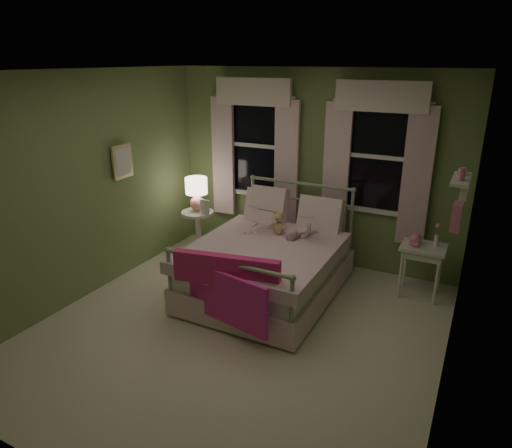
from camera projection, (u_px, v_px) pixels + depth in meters
The scene contains 18 objects.
room_shell at pixel (236, 214), 4.37m from camera, with size 4.20×4.20×4.20m.
bed at pixel (268, 264), 5.47m from camera, with size 1.58×2.04×1.18m.
pink_throw at pixel (225, 282), 4.54m from camera, with size 1.10×0.35×0.71m.
child_left at pixel (264, 206), 5.75m from camera, with size 0.28×0.18×0.76m, color #F7D1DD.
child_right at pixel (305, 217), 5.53m from camera, with size 0.31×0.24×0.64m, color #F7D1DD.
book_left at pixel (255, 210), 5.54m from camera, with size 0.20×0.27×0.03m, color beige.
book_right at pixel (298, 221), 5.31m from camera, with size 0.20×0.27×0.02m, color beige.
teddy_bear at pixel (279, 225), 5.55m from camera, with size 0.22×0.17×0.29m.
nightstand_left at pixel (198, 227), 6.56m from camera, with size 0.46×0.46×0.65m.
table_lamp at pixel (196, 191), 6.37m from camera, with size 0.31×0.31×0.48m.
book_nightstand at pixel (200, 214), 6.37m from camera, with size 0.16×0.22×0.02m, color beige.
nightstand_right at pixel (423, 254), 5.33m from camera, with size 0.50×0.40×0.64m.
pink_toy at pixel (415, 240), 5.32m from camera, with size 0.14×0.19×0.14m.
bud_vase at pixel (437, 235), 5.24m from camera, with size 0.06×0.06×0.28m.
window_left at pixel (254, 141), 6.32m from camera, with size 1.34×0.13×1.96m.
window_right at pixel (377, 152), 5.59m from camera, with size 1.34×0.13×1.96m.
wall_shelf at pixel (459, 199), 4.07m from camera, with size 0.15×0.50×0.60m.
framed_picture at pixel (122, 161), 5.63m from camera, with size 0.03×0.32×0.42m.
Camera 1 is at (2.06, -3.59, 2.71)m, focal length 32.00 mm.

